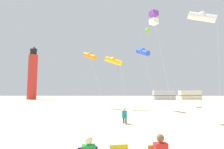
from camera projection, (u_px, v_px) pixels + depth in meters
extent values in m
sphere|color=beige|center=(89.00, 140.00, 4.47)|extent=(0.20, 0.20, 0.20)
sphere|color=brown|center=(160.00, 138.00, 4.64)|extent=(0.20, 0.20, 0.20)
cube|color=#147F84|center=(125.00, 114.00, 12.59)|extent=(0.36, 0.26, 0.52)
sphere|color=beige|center=(124.00, 109.00, 12.63)|extent=(0.20, 0.20, 0.20)
cylinder|color=#2D2D38|center=(126.00, 117.00, 12.73)|extent=(0.17, 0.37, 0.13)
cylinder|color=#2D2D38|center=(126.00, 120.00, 12.87)|extent=(0.11, 0.11, 0.42)
cylinder|color=#2D2D38|center=(124.00, 117.00, 12.75)|extent=(0.17, 0.37, 0.13)
cylinder|color=#2D2D38|center=(124.00, 120.00, 12.89)|extent=(0.11, 0.11, 0.42)
cylinder|color=silver|center=(219.00, 65.00, 15.52)|extent=(0.95, 2.03, 9.25)
cylinder|color=white|center=(202.00, 17.00, 16.46)|extent=(2.56, 1.69, 1.48)
sphere|color=white|center=(202.00, 16.00, 16.47)|extent=(0.76, 0.76, 0.76)
cylinder|color=silver|center=(97.00, 81.00, 24.66)|extent=(2.06, 2.43, 7.62)
cylinder|color=orange|center=(90.00, 56.00, 26.07)|extent=(2.36, 2.14, 1.48)
sphere|color=orange|center=(90.00, 55.00, 26.09)|extent=(0.76, 0.76, 0.76)
cylinder|color=silver|center=(125.00, 85.00, 28.35)|extent=(1.49, 1.95, 6.95)
cube|color=#D826A5|center=(118.00, 64.00, 29.44)|extent=(1.22, 1.22, 0.40)
cylinder|color=#D826A5|center=(118.00, 68.00, 29.37)|extent=(0.04, 0.04, 1.10)
cylinder|color=silver|center=(148.00, 66.00, 29.43)|extent=(3.10, 0.71, 13.24)
cylinder|color=#72D12D|center=(147.00, 31.00, 31.62)|extent=(1.23, 2.59, 1.48)
sphere|color=#72D12D|center=(147.00, 30.00, 31.64)|extent=(0.76, 0.76, 0.76)
cylinder|color=silver|center=(122.00, 85.00, 23.36)|extent=(0.94, 2.42, 6.55)
cylinder|color=yellow|center=(113.00, 61.00, 24.16)|extent=(2.58, 1.55, 1.48)
sphere|color=yellow|center=(113.00, 60.00, 24.17)|extent=(0.76, 0.76, 0.76)
cylinder|color=silver|center=(164.00, 66.00, 13.92)|extent=(1.78, 1.00, 8.69)
cube|color=purple|center=(154.00, 14.00, 15.28)|extent=(0.82, 0.82, 0.44)
cube|color=white|center=(154.00, 22.00, 15.21)|extent=(0.82, 0.82, 0.44)
cylinder|color=silver|center=(149.00, 80.00, 21.24)|extent=(2.33, 1.04, 7.44)
cylinder|color=blue|center=(143.00, 52.00, 22.77)|extent=(1.65, 2.56, 1.48)
sphere|color=blue|center=(143.00, 51.00, 22.78)|extent=(0.76, 0.76, 0.76)
cylinder|color=red|center=(32.00, 77.00, 55.06)|extent=(2.80, 2.80, 14.00)
cylinder|color=black|center=(33.00, 52.00, 55.85)|extent=(2.00, 2.00, 1.80)
cone|color=black|center=(34.00, 48.00, 55.98)|extent=(2.20, 2.20, 1.00)
cube|color=#B7BABF|center=(164.00, 95.00, 53.36)|extent=(6.42, 2.37, 2.80)
cube|color=#4C608C|center=(164.00, 95.00, 53.35)|extent=(6.46, 2.41, 0.24)
cube|color=beige|center=(190.00, 95.00, 54.69)|extent=(6.54, 2.74, 2.80)
cube|color=#4C608C|center=(190.00, 95.00, 54.68)|extent=(6.59, 2.78, 0.24)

